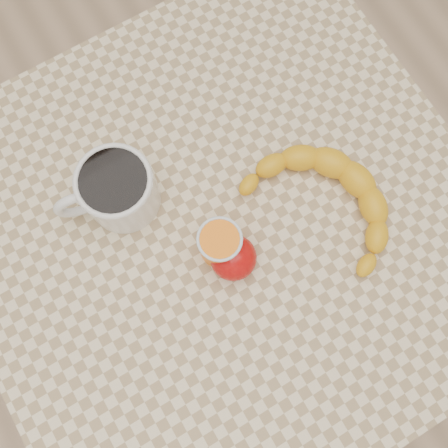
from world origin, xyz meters
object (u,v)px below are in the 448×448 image
orange_juice_glass (220,244)px  banana (327,203)px  apple (233,258)px  coffee_mug (116,190)px  table (224,238)px

orange_juice_glass → banana: bearing=-8.5°
apple → banana: apple is taller
coffee_mug → apple: 0.20m
table → orange_juice_glass: orange_juice_glass is taller
apple → coffee_mug: bearing=119.8°
orange_juice_glass → banana: (0.17, -0.03, -0.02)m
orange_juice_glass → table: bearing=49.3°
table → banana: (0.15, -0.05, 0.11)m
table → orange_juice_glass: 0.13m
table → banana: size_ratio=2.47×
orange_juice_glass → coffee_mug: bearing=122.1°
table → coffee_mug: coffee_mug is taller
table → coffee_mug: (-0.11, 0.12, 0.14)m
coffee_mug → orange_juice_glass: 0.17m
coffee_mug → banana: coffee_mug is taller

